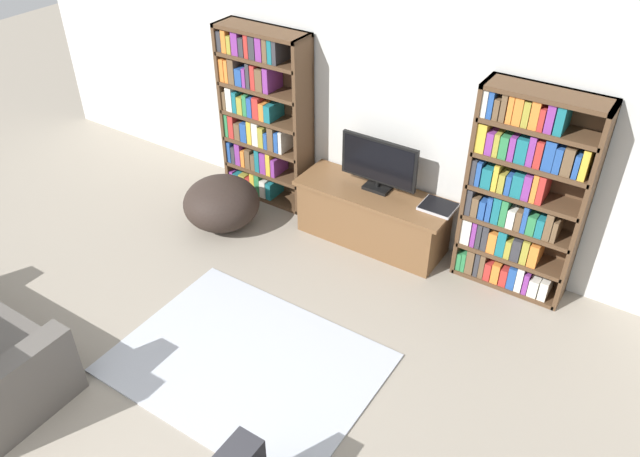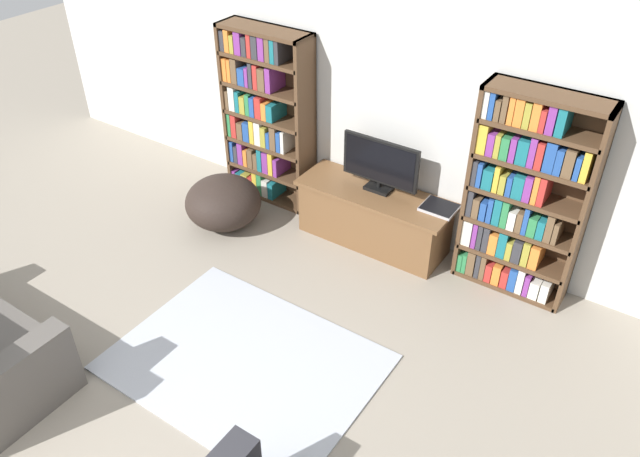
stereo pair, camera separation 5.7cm
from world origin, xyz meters
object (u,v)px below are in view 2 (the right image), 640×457
(bookshelf_left, at_px, (265,115))
(tv_stand, at_px, (374,217))
(beanbag_ottoman, at_px, (223,202))
(bookshelf_right, at_px, (522,196))
(television, at_px, (380,164))
(laptop, at_px, (439,208))

(bookshelf_left, relative_size, tv_stand, 1.21)
(beanbag_ottoman, bearing_deg, tv_stand, 22.42)
(bookshelf_right, bearing_deg, television, -176.89)
(beanbag_ottoman, bearing_deg, television, 24.55)
(tv_stand, bearing_deg, bookshelf_right, 5.83)
(bookshelf_right, bearing_deg, tv_stand, -174.17)
(bookshelf_left, bearing_deg, beanbag_ottoman, -90.80)
(bookshelf_left, bearing_deg, television, -2.97)
(bookshelf_right, distance_m, beanbag_ottoman, 2.74)
(bookshelf_left, relative_size, beanbag_ottoman, 2.40)
(bookshelf_left, xyz_separation_m, television, (1.33, -0.07, -0.09))
(bookshelf_right, relative_size, tv_stand, 1.21)
(television, height_order, beanbag_ottoman, television)
(television, bearing_deg, bookshelf_right, 3.11)
(tv_stand, bearing_deg, bookshelf_left, 174.50)
(bookshelf_right, xyz_separation_m, tv_stand, (-1.24, -0.13, -0.60))
(bookshelf_right, xyz_separation_m, laptop, (-0.65, -0.05, -0.32))
(laptop, bearing_deg, beanbag_ottoman, -161.91)
(laptop, bearing_deg, bookshelf_left, 178.46)
(bookshelf_left, distance_m, bookshelf_right, 2.57)
(bookshelf_left, height_order, beanbag_ottoman, bookshelf_left)
(television, distance_m, beanbag_ottoman, 1.58)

